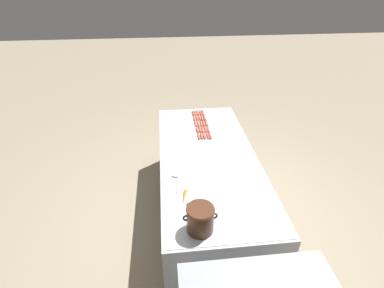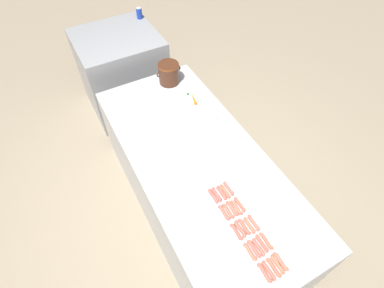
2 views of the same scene
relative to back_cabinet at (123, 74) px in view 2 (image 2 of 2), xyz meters
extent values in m
plane|color=gray|center=(0.05, -1.79, -0.50)|extent=(20.00, 20.00, 0.00)
cube|color=#ADAFB5|center=(0.05, -1.79, -0.08)|extent=(1.01, 2.32, 0.84)
cube|color=silver|center=(0.05, -1.79, 0.34)|extent=(0.99, 2.27, 0.00)
cube|color=#939599|center=(0.00, 0.00, 0.00)|extent=(0.91, 0.86, 1.00)
cylinder|color=#CA5C4A|center=(-0.03, -2.78, 0.35)|extent=(0.03, 0.11, 0.02)
sphere|color=#CA5C4A|center=(-0.03, -2.83, 0.35)|extent=(0.02, 0.02, 0.02)
sphere|color=#CA5C4A|center=(-0.04, -2.72, 0.35)|extent=(0.02, 0.02, 0.02)
cylinder|color=#C8644B|center=(-0.03, -2.63, 0.35)|extent=(0.03, 0.11, 0.02)
sphere|color=#C8644B|center=(-0.03, -2.68, 0.35)|extent=(0.02, 0.02, 0.02)
sphere|color=#C8644B|center=(-0.04, -2.57, 0.35)|extent=(0.02, 0.02, 0.02)
cylinder|color=#C15A4D|center=(-0.04, -2.47, 0.35)|extent=(0.03, 0.11, 0.02)
sphere|color=#C15A4D|center=(-0.03, -2.53, 0.35)|extent=(0.02, 0.02, 0.02)
sphere|color=#C15A4D|center=(-0.04, -2.42, 0.35)|extent=(0.02, 0.02, 0.02)
cylinder|color=#C35F4E|center=(-0.03, -2.31, 0.35)|extent=(0.03, 0.11, 0.02)
sphere|color=#C35F4E|center=(-0.03, -2.37, 0.35)|extent=(0.02, 0.02, 0.02)
sphere|color=#C35F4E|center=(-0.04, -2.26, 0.35)|extent=(0.02, 0.02, 0.02)
cylinder|color=#C65D51|center=(-0.03, -2.16, 0.35)|extent=(0.03, 0.11, 0.02)
sphere|color=#C65D51|center=(-0.03, -2.22, 0.35)|extent=(0.02, 0.02, 0.02)
sphere|color=#C65D51|center=(-0.03, -2.11, 0.35)|extent=(0.02, 0.02, 0.02)
cylinder|color=#C9604F|center=(0.00, -2.78, 0.35)|extent=(0.03, 0.11, 0.02)
sphere|color=#C9604F|center=(0.00, -2.83, 0.35)|extent=(0.02, 0.02, 0.02)
sphere|color=#C9604F|center=(0.00, -2.72, 0.35)|extent=(0.02, 0.02, 0.02)
cylinder|color=#C45F50|center=(0.00, -2.62, 0.35)|extent=(0.03, 0.11, 0.02)
sphere|color=#C45F50|center=(0.00, -2.68, 0.35)|extent=(0.02, 0.02, 0.02)
sphere|color=#C45F50|center=(0.00, -2.57, 0.35)|extent=(0.02, 0.02, 0.02)
cylinder|color=#C15F4A|center=(0.00, -2.47, 0.35)|extent=(0.03, 0.11, 0.02)
sphere|color=#C15F4A|center=(-0.01, -2.52, 0.35)|extent=(0.02, 0.02, 0.02)
sphere|color=#C15F4A|center=(0.00, -2.41, 0.35)|extent=(0.02, 0.02, 0.02)
cylinder|color=#C4644C|center=(0.00, -2.32, 0.35)|extent=(0.03, 0.11, 0.02)
sphere|color=#C4644C|center=(0.00, -2.37, 0.35)|extent=(0.02, 0.02, 0.02)
sphere|color=#C4644C|center=(0.00, -2.26, 0.35)|extent=(0.02, 0.02, 0.02)
cylinder|color=#CD5A50|center=(0.00, -2.17, 0.35)|extent=(0.03, 0.11, 0.02)
sphere|color=#CD5A50|center=(-0.01, -2.22, 0.35)|extent=(0.02, 0.02, 0.02)
sphere|color=#CD5A50|center=(0.00, -2.11, 0.35)|extent=(0.02, 0.02, 0.02)
cylinder|color=#C56147|center=(0.04, -2.78, 0.35)|extent=(0.03, 0.11, 0.02)
sphere|color=#C56147|center=(0.04, -2.83, 0.35)|extent=(0.02, 0.02, 0.02)
sphere|color=#C56147|center=(0.03, -2.73, 0.35)|extent=(0.02, 0.02, 0.02)
cylinder|color=#CD6050|center=(0.03, -2.63, 0.35)|extent=(0.03, 0.11, 0.02)
sphere|color=#CD6050|center=(0.03, -2.68, 0.35)|extent=(0.02, 0.02, 0.02)
sphere|color=#CD6050|center=(0.03, -2.57, 0.35)|extent=(0.02, 0.02, 0.02)
cylinder|color=#C45D4D|center=(0.03, -2.47, 0.35)|extent=(0.03, 0.11, 0.02)
sphere|color=#C45D4D|center=(0.03, -2.52, 0.35)|extent=(0.02, 0.02, 0.02)
sphere|color=#C45D4D|center=(0.03, -2.41, 0.35)|extent=(0.02, 0.02, 0.02)
cylinder|color=#CD624F|center=(0.04, -2.31, 0.35)|extent=(0.03, 0.11, 0.02)
sphere|color=#CD624F|center=(0.04, -2.37, 0.35)|extent=(0.02, 0.02, 0.02)
sphere|color=#CD624F|center=(0.03, -2.26, 0.35)|extent=(0.02, 0.02, 0.02)
cylinder|color=#C85A4B|center=(0.04, -2.17, 0.35)|extent=(0.03, 0.11, 0.02)
sphere|color=#C85A4B|center=(0.03, -2.23, 0.35)|extent=(0.02, 0.02, 0.02)
sphere|color=#C85A4B|center=(0.04, -2.12, 0.35)|extent=(0.02, 0.02, 0.02)
cylinder|color=#C4684A|center=(0.07, -2.77, 0.35)|extent=(0.03, 0.11, 0.02)
sphere|color=#C4684A|center=(0.07, -2.83, 0.35)|extent=(0.02, 0.02, 0.02)
sphere|color=#C4684A|center=(0.07, -2.72, 0.35)|extent=(0.02, 0.02, 0.02)
cylinder|color=#C85B4A|center=(0.07, -2.62, 0.35)|extent=(0.03, 0.11, 0.02)
sphere|color=#C85B4A|center=(0.07, -2.67, 0.35)|extent=(0.02, 0.02, 0.02)
sphere|color=#C85B4A|center=(0.07, -2.57, 0.35)|extent=(0.02, 0.02, 0.02)
cylinder|color=#C1674D|center=(0.07, -2.48, 0.35)|extent=(0.03, 0.11, 0.02)
sphere|color=#C1674D|center=(0.06, -2.53, 0.35)|extent=(0.02, 0.02, 0.02)
sphere|color=#C1674D|center=(0.07, -2.42, 0.35)|extent=(0.02, 0.02, 0.02)
cylinder|color=#CD654E|center=(0.07, -2.32, 0.35)|extent=(0.03, 0.11, 0.02)
sphere|color=#CD654E|center=(0.07, -2.38, 0.35)|extent=(0.02, 0.02, 0.02)
sphere|color=#CD654E|center=(0.06, -2.27, 0.35)|extent=(0.02, 0.02, 0.02)
cylinder|color=#C36247|center=(0.07, -2.17, 0.35)|extent=(0.02, 0.11, 0.02)
sphere|color=#C36247|center=(0.07, -2.23, 0.35)|extent=(0.02, 0.02, 0.02)
sphere|color=#C36247|center=(0.07, -2.12, 0.35)|extent=(0.02, 0.02, 0.02)
cylinder|color=#C0674F|center=(0.10, -2.77, 0.35)|extent=(0.03, 0.11, 0.02)
sphere|color=#C0674F|center=(0.10, -2.83, 0.35)|extent=(0.02, 0.02, 0.02)
sphere|color=#C0674F|center=(0.10, -2.72, 0.35)|extent=(0.02, 0.02, 0.02)
cylinder|color=#C7614A|center=(0.10, -2.62, 0.35)|extent=(0.03, 0.11, 0.02)
sphere|color=#C7614A|center=(0.10, -2.67, 0.35)|extent=(0.02, 0.02, 0.02)
sphere|color=#C7614A|center=(0.10, -2.57, 0.35)|extent=(0.02, 0.02, 0.02)
cylinder|color=#C65F4F|center=(0.10, -2.48, 0.35)|extent=(0.03, 0.11, 0.02)
sphere|color=#C65F4F|center=(0.10, -2.53, 0.35)|extent=(0.02, 0.02, 0.02)
sphere|color=#C65F4F|center=(0.11, -2.42, 0.35)|extent=(0.02, 0.02, 0.02)
cylinder|color=#C05E48|center=(0.10, -2.31, 0.35)|extent=(0.03, 0.11, 0.02)
sphere|color=#C05E48|center=(0.10, -2.37, 0.35)|extent=(0.02, 0.02, 0.02)
sphere|color=#C05E48|center=(0.10, -2.26, 0.35)|extent=(0.02, 0.02, 0.02)
cylinder|color=#CD5B4F|center=(0.10, -2.16, 0.35)|extent=(0.03, 0.11, 0.02)
sphere|color=#CD5B4F|center=(0.10, -2.22, 0.35)|extent=(0.02, 0.02, 0.02)
sphere|color=#CD5B4F|center=(0.10, -2.11, 0.35)|extent=(0.02, 0.02, 0.02)
cylinder|color=#472616|center=(0.26, -0.82, 0.45)|extent=(0.20, 0.20, 0.22)
torus|color=brown|center=(0.26, -0.82, 0.54)|extent=(0.21, 0.21, 0.02)
torus|color=#472616|center=(0.16, -0.82, 0.47)|extent=(0.06, 0.01, 0.06)
torus|color=#472616|center=(0.36, -0.82, 0.47)|extent=(0.06, 0.01, 0.06)
cylinder|color=#B7B7BC|center=(0.40, -1.34, 0.34)|extent=(0.03, 0.22, 0.01)
ellipsoid|color=#B7B7BC|center=(0.41, -1.47, 0.35)|extent=(0.07, 0.06, 0.02)
cone|color=orange|center=(0.35, -1.16, 0.35)|extent=(0.07, 0.17, 0.03)
sphere|color=#387F2D|center=(0.33, -1.08, 0.35)|extent=(0.02, 0.02, 0.02)
cylinder|color=#1938B2|center=(0.39, 0.24, 0.56)|extent=(0.07, 0.07, 0.12)
cylinder|color=silver|center=(0.39, 0.24, 0.62)|extent=(0.06, 0.06, 0.00)
camera|label=1|loc=(0.48, 0.63, 2.03)|focal=26.38mm
camera|label=2|loc=(-0.70, -3.06, 2.27)|focal=28.02mm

